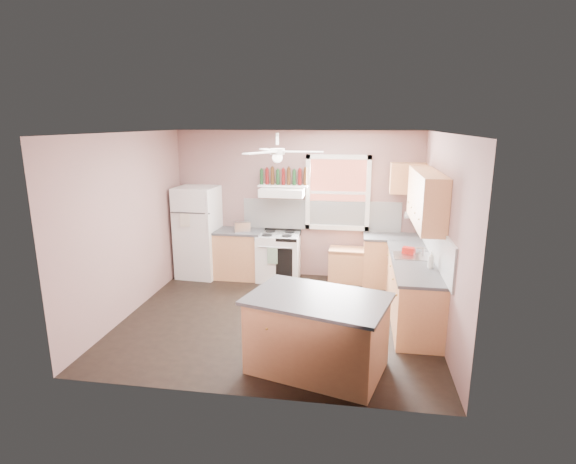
% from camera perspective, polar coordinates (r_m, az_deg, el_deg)
% --- Properties ---
extents(floor, '(4.50, 4.50, 0.00)m').
position_cam_1_polar(floor, '(6.82, -1.24, -10.82)').
color(floor, black).
rests_on(floor, ground).
extents(ceiling, '(4.50, 4.50, 0.00)m').
position_cam_1_polar(ceiling, '(6.20, -1.37, 12.48)').
color(ceiling, white).
rests_on(ceiling, ground).
extents(wall_back, '(4.50, 0.05, 2.70)m').
position_cam_1_polar(wall_back, '(8.34, 1.15, 3.49)').
color(wall_back, '#85615C').
rests_on(wall_back, ground).
extents(wall_right, '(0.05, 4.00, 2.70)m').
position_cam_1_polar(wall_right, '(6.39, 19.20, -0.48)').
color(wall_right, '#85615C').
rests_on(wall_right, ground).
extents(wall_left, '(0.05, 4.00, 2.70)m').
position_cam_1_polar(wall_left, '(7.13, -19.61, 0.91)').
color(wall_left, '#85615C').
rests_on(wall_left, ground).
extents(backsplash_back, '(2.90, 0.03, 0.55)m').
position_cam_1_polar(backsplash_back, '(8.28, 4.19, 2.16)').
color(backsplash_back, white).
rests_on(backsplash_back, wall_back).
extents(backsplash_right, '(0.03, 2.60, 0.55)m').
position_cam_1_polar(backsplash_right, '(6.71, 18.32, -1.29)').
color(backsplash_right, white).
rests_on(backsplash_right, wall_right).
extents(window_view, '(1.00, 0.02, 1.20)m').
position_cam_1_polar(window_view, '(8.19, 6.34, 4.99)').
color(window_view, brown).
rests_on(window_view, wall_back).
extents(window_frame, '(1.16, 0.07, 1.36)m').
position_cam_1_polar(window_frame, '(8.16, 6.33, 4.97)').
color(window_frame, white).
rests_on(window_frame, wall_back).
extents(refrigerator, '(0.76, 0.74, 1.69)m').
position_cam_1_polar(refrigerator, '(8.53, -11.32, -0.01)').
color(refrigerator, white).
rests_on(refrigerator, floor).
extents(base_cabinet_left, '(0.90, 0.60, 0.86)m').
position_cam_1_polar(base_cabinet_left, '(8.45, -6.33, -2.87)').
color(base_cabinet_left, '#C27F51').
rests_on(base_cabinet_left, floor).
extents(counter_left, '(0.92, 0.62, 0.04)m').
position_cam_1_polar(counter_left, '(8.33, -6.41, 0.09)').
color(counter_left, '#3F3F41').
rests_on(counter_left, base_cabinet_left).
extents(toaster, '(0.32, 0.25, 0.18)m').
position_cam_1_polar(toaster, '(8.19, -5.84, 0.66)').
color(toaster, silver).
rests_on(toaster, counter_left).
extents(stove, '(0.77, 0.66, 0.86)m').
position_cam_1_polar(stove, '(8.28, -1.20, -3.14)').
color(stove, white).
rests_on(stove, floor).
extents(range_hood, '(0.78, 0.50, 0.14)m').
position_cam_1_polar(range_hood, '(8.06, -0.73, 5.08)').
color(range_hood, white).
rests_on(range_hood, wall_back).
extents(bottle_shelf, '(0.90, 0.26, 0.03)m').
position_cam_1_polar(bottle_shelf, '(8.16, -0.59, 5.90)').
color(bottle_shelf, white).
rests_on(bottle_shelf, range_hood).
extents(cart, '(0.64, 0.44, 0.62)m').
position_cam_1_polar(cart, '(8.25, 7.42, -4.18)').
color(cart, '#C27F51').
rests_on(cart, floor).
extents(base_cabinet_corner, '(1.00, 0.60, 0.86)m').
position_cam_1_polar(base_cabinet_corner, '(8.19, 13.05, -3.68)').
color(base_cabinet_corner, '#C27F51').
rests_on(base_cabinet_corner, floor).
extents(base_cabinet_right, '(0.60, 2.20, 0.86)m').
position_cam_1_polar(base_cabinet_right, '(6.90, 15.50, -7.20)').
color(base_cabinet_right, '#C27F51').
rests_on(base_cabinet_right, floor).
extents(counter_corner, '(1.02, 0.62, 0.04)m').
position_cam_1_polar(counter_corner, '(8.07, 13.22, -0.64)').
color(counter_corner, '#3F3F41').
rests_on(counter_corner, base_cabinet_corner).
extents(counter_right, '(0.62, 2.22, 0.04)m').
position_cam_1_polar(counter_right, '(6.75, 15.65, -3.63)').
color(counter_right, '#3F3F41').
rests_on(counter_right, base_cabinet_right).
extents(sink, '(0.55, 0.45, 0.03)m').
position_cam_1_polar(sink, '(6.94, 15.48, -3.02)').
color(sink, silver).
rests_on(sink, counter_right).
extents(faucet, '(0.03, 0.03, 0.14)m').
position_cam_1_polar(faucet, '(6.94, 16.83, -2.46)').
color(faucet, silver).
rests_on(faucet, sink).
extents(upper_cabinet_right, '(0.33, 1.80, 0.76)m').
position_cam_1_polar(upper_cabinet_right, '(6.76, 17.14, 4.15)').
color(upper_cabinet_right, '#C27F51').
rests_on(upper_cabinet_right, wall_right).
extents(upper_cabinet_corner, '(0.60, 0.33, 0.52)m').
position_cam_1_polar(upper_cabinet_corner, '(8.04, 14.98, 6.60)').
color(upper_cabinet_corner, '#C27F51').
rests_on(upper_cabinet_corner, wall_back).
extents(paper_towel, '(0.26, 0.12, 0.12)m').
position_cam_1_polar(paper_towel, '(8.18, 15.52, 2.07)').
color(paper_towel, white).
rests_on(paper_towel, wall_back).
extents(island, '(1.68, 1.30, 0.86)m').
position_cam_1_polar(island, '(5.37, 3.73, -12.92)').
color(island, '#C27F51').
rests_on(island, floor).
extents(island_top, '(1.79, 1.41, 0.04)m').
position_cam_1_polar(island_top, '(5.18, 3.80, -8.47)').
color(island_top, '#3F3F41').
rests_on(island_top, island).
extents(ceiling_fan_hub, '(0.20, 0.20, 0.08)m').
position_cam_1_polar(ceiling_fan_hub, '(6.21, -1.36, 10.18)').
color(ceiling_fan_hub, white).
rests_on(ceiling_fan_hub, ceiling).
extents(soap_bottle, '(0.10, 0.10, 0.24)m').
position_cam_1_polar(soap_bottle, '(6.43, 17.72, -3.37)').
color(soap_bottle, silver).
rests_on(soap_bottle, counter_right).
extents(red_caddy, '(0.21, 0.18, 0.10)m').
position_cam_1_polar(red_caddy, '(7.03, 15.08, -2.31)').
color(red_caddy, '#AE150E').
rests_on(red_caddy, counter_right).
extents(wine_bottles, '(0.86, 0.06, 0.31)m').
position_cam_1_polar(wine_bottles, '(8.14, -0.57, 7.02)').
color(wine_bottles, '#143819').
rests_on(wine_bottles, bottle_shelf).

